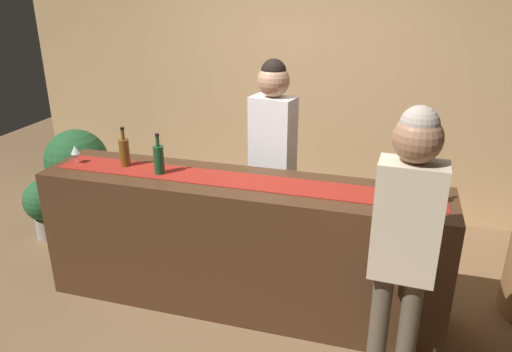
{
  "coord_description": "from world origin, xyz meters",
  "views": [
    {
      "loc": [
        1.0,
        -2.98,
        2.29
      ],
      "look_at": [
        0.12,
        0.0,
        1.05
      ],
      "focal_mm": 34.27,
      "sensor_mm": 36.0,
      "label": 1
    }
  ],
  "objects_px": {
    "customer_sipping": "(406,230)",
    "potted_plant_small": "(46,205)",
    "wine_bottle_amber": "(125,152)",
    "bartender": "(273,144)",
    "wine_glass_near_customer": "(400,184)",
    "wine_glass_mid_counter": "(75,150)",
    "wine_bottle_clear": "(432,188)",
    "wine_bottle_green": "(159,159)",
    "potted_plant_tall": "(78,167)"
  },
  "relations": [
    {
      "from": "wine_bottle_amber",
      "to": "potted_plant_small",
      "type": "distance_m",
      "value": 1.47
    },
    {
      "from": "wine_bottle_amber",
      "to": "bartender",
      "type": "relative_size",
      "value": 0.17
    },
    {
      "from": "wine_bottle_clear",
      "to": "wine_glass_mid_counter",
      "type": "height_order",
      "value": "wine_bottle_clear"
    },
    {
      "from": "bartender",
      "to": "customer_sipping",
      "type": "distance_m",
      "value": 1.56
    },
    {
      "from": "wine_glass_mid_counter",
      "to": "potted_plant_tall",
      "type": "bearing_deg",
      "value": 127.7
    },
    {
      "from": "customer_sipping",
      "to": "wine_bottle_amber",
      "type": "bearing_deg",
      "value": 165.36
    },
    {
      "from": "customer_sipping",
      "to": "potted_plant_small",
      "type": "relative_size",
      "value": 3.01
    },
    {
      "from": "bartender",
      "to": "customer_sipping",
      "type": "height_order",
      "value": "bartender"
    },
    {
      "from": "wine_bottle_amber",
      "to": "potted_plant_small",
      "type": "height_order",
      "value": "wine_bottle_amber"
    },
    {
      "from": "wine_bottle_green",
      "to": "wine_glass_mid_counter",
      "type": "relative_size",
      "value": 2.1
    },
    {
      "from": "wine_bottle_clear",
      "to": "wine_glass_near_customer",
      "type": "distance_m",
      "value": 0.19
    },
    {
      "from": "potted_plant_tall",
      "to": "customer_sipping",
      "type": "bearing_deg",
      "value": -26.32
    },
    {
      "from": "customer_sipping",
      "to": "wine_glass_mid_counter",
      "type": "bearing_deg",
      "value": 169.26
    },
    {
      "from": "bartender",
      "to": "customer_sipping",
      "type": "xyz_separation_m",
      "value": [
        1.02,
        -1.18,
        -0.01
      ]
    },
    {
      "from": "wine_bottle_amber",
      "to": "wine_glass_near_customer",
      "type": "xyz_separation_m",
      "value": [
        1.97,
        -0.04,
        -0.01
      ]
    },
    {
      "from": "bartender",
      "to": "potted_plant_tall",
      "type": "height_order",
      "value": "bartender"
    },
    {
      "from": "wine_glass_mid_counter",
      "to": "customer_sipping",
      "type": "height_order",
      "value": "customer_sipping"
    },
    {
      "from": "potted_plant_tall",
      "to": "wine_bottle_clear",
      "type": "bearing_deg",
      "value": -16.92
    },
    {
      "from": "wine_bottle_green",
      "to": "potted_plant_tall",
      "type": "xyz_separation_m",
      "value": [
        -1.47,
        1.01,
        -0.58
      ]
    },
    {
      "from": "wine_glass_near_customer",
      "to": "customer_sipping",
      "type": "relative_size",
      "value": 0.08
    },
    {
      "from": "wine_bottle_amber",
      "to": "bartender",
      "type": "height_order",
      "value": "bartender"
    },
    {
      "from": "wine_bottle_amber",
      "to": "bartender",
      "type": "xyz_separation_m",
      "value": [
        0.99,
        0.55,
        -0.02
      ]
    },
    {
      "from": "wine_bottle_clear",
      "to": "wine_glass_mid_counter",
      "type": "relative_size",
      "value": 2.1
    },
    {
      "from": "wine_bottle_amber",
      "to": "wine_bottle_clear",
      "type": "bearing_deg",
      "value": -1.94
    },
    {
      "from": "potted_plant_small",
      "to": "wine_bottle_amber",
      "type": "bearing_deg",
      "value": -19.89
    },
    {
      "from": "wine_bottle_amber",
      "to": "potted_plant_tall",
      "type": "relative_size",
      "value": 0.33
    },
    {
      "from": "wine_glass_mid_counter",
      "to": "customer_sipping",
      "type": "distance_m",
      "value": 2.47
    },
    {
      "from": "wine_glass_near_customer",
      "to": "wine_bottle_clear",
      "type": "bearing_deg",
      "value": -10.69
    },
    {
      "from": "customer_sipping",
      "to": "potted_plant_tall",
      "type": "height_order",
      "value": "customer_sipping"
    },
    {
      "from": "wine_bottle_clear",
      "to": "wine_glass_mid_counter",
      "type": "distance_m",
      "value": 2.55
    },
    {
      "from": "wine_glass_mid_counter",
      "to": "bartender",
      "type": "bearing_deg",
      "value": 23.51
    },
    {
      "from": "wine_glass_near_customer",
      "to": "customer_sipping",
      "type": "height_order",
      "value": "customer_sipping"
    },
    {
      "from": "wine_glass_near_customer",
      "to": "customer_sipping",
      "type": "bearing_deg",
      "value": -85.92
    },
    {
      "from": "wine_glass_mid_counter",
      "to": "bartender",
      "type": "distance_m",
      "value": 1.51
    },
    {
      "from": "wine_bottle_amber",
      "to": "bartender",
      "type": "distance_m",
      "value": 1.13
    },
    {
      "from": "wine_bottle_green",
      "to": "wine_bottle_amber",
      "type": "bearing_deg",
      "value": 167.23
    },
    {
      "from": "wine_bottle_clear",
      "to": "potted_plant_tall",
      "type": "height_order",
      "value": "wine_bottle_clear"
    },
    {
      "from": "customer_sipping",
      "to": "potted_plant_small",
      "type": "bearing_deg",
      "value": 164.44
    },
    {
      "from": "wine_bottle_amber",
      "to": "potted_plant_small",
      "type": "bearing_deg",
      "value": 160.11
    },
    {
      "from": "bartender",
      "to": "wine_bottle_green",
      "type": "bearing_deg",
      "value": 54.37
    },
    {
      "from": "wine_bottle_green",
      "to": "wine_glass_mid_counter",
      "type": "height_order",
      "value": "wine_bottle_green"
    },
    {
      "from": "wine_bottle_green",
      "to": "wine_glass_near_customer",
      "type": "relative_size",
      "value": 2.1
    },
    {
      "from": "wine_bottle_green",
      "to": "bartender",
      "type": "bearing_deg",
      "value": 42.44
    },
    {
      "from": "wine_bottle_amber",
      "to": "wine_glass_mid_counter",
      "type": "distance_m",
      "value": 0.39
    },
    {
      "from": "wine_bottle_clear",
      "to": "bartender",
      "type": "distance_m",
      "value": 1.33
    },
    {
      "from": "wine_bottle_green",
      "to": "customer_sipping",
      "type": "bearing_deg",
      "value": -18.25
    },
    {
      "from": "potted_plant_small",
      "to": "wine_bottle_clear",
      "type": "bearing_deg",
      "value": -8.48
    },
    {
      "from": "customer_sipping",
      "to": "potted_plant_tall",
      "type": "xyz_separation_m",
      "value": [
        -3.17,
        1.57,
        -0.56
      ]
    },
    {
      "from": "wine_bottle_amber",
      "to": "customer_sipping",
      "type": "distance_m",
      "value": 2.11
    },
    {
      "from": "wine_bottle_green",
      "to": "customer_sipping",
      "type": "relative_size",
      "value": 0.17
    }
  ]
}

